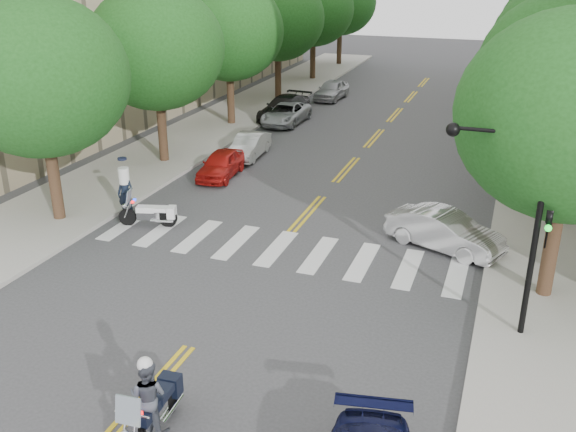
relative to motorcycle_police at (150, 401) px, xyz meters
The scene contains 25 objects.
ground 3.47m from the motorcycle_police, 104.83° to the left, with size 140.00×140.00×0.00m, color #38383A.
sidewalk_left 27.29m from the motorcycle_police, 112.31° to the left, with size 5.00×60.00×0.15m, color #9E9991.
sidewalk_right 26.69m from the motorcycle_police, 71.10° to the left, with size 5.00×60.00×0.15m, color #9E9991.
tree_l_0 14.15m from the motorcycle_police, 136.27° to the left, with size 6.40×6.40×8.45m.
tree_l_1 20.30m from the motorcycle_police, 119.26° to the left, with size 6.40×6.40×8.45m.
tree_l_2 27.42m from the motorcycle_police, 110.94° to the left, with size 6.40×6.40×8.45m.
tree_l_3 34.93m from the motorcycle_police, 106.20° to the left, with size 6.40×6.40×8.45m.
tree_l_4 42.61m from the motorcycle_police, 103.18° to the left, with size 6.40×6.40×8.45m.
tree_l_5 50.39m from the motorcycle_police, 101.10° to the left, with size 6.40×6.40×8.45m.
tree_r_0 13.04m from the motorcycle_police, 49.31° to the left, with size 6.40×6.40×8.45m.
tree_r_1 19.54m from the motorcycle_police, 65.26° to the left, with size 6.40×6.40×8.45m.
tree_r_2 26.87m from the motorcycle_police, 72.53° to the left, with size 6.40×6.40×8.45m.
tree_r_3 34.49m from the motorcycle_police, 76.56° to the left, with size 6.40×6.40×8.45m.
tree_r_4 42.25m from the motorcycle_police, 79.10° to the left, with size 6.40×6.40×8.45m.
tree_r_5 50.09m from the motorcycle_police, 80.84° to the left, with size 6.40×6.40×8.45m.
traffic_signal_pole 10.02m from the motorcycle_police, 44.47° to the left, with size 2.82×0.42×6.00m.
motorcycle_police is the anchor object (origin of this frame).
motorcycle_parked 11.69m from the motorcycle_police, 120.79° to the left, with size 2.21×0.92×1.45m.
officer_standing 12.74m from the motorcycle_police, 125.27° to the left, with size 0.72×0.48×1.98m, color black.
convertible 12.63m from the motorcycle_police, 68.38° to the left, with size 1.44×4.13×1.36m, color silver.
parked_car_a 17.30m from the motorcycle_police, 110.50° to the left, with size 1.44×3.59×1.22m, color #B01612.
parked_car_b 20.43m from the motorcycle_police, 107.25° to the left, with size 1.27×3.63×1.20m, color silver.
parked_car_c 27.56m from the motorcycle_police, 104.05° to the left, with size 2.04×4.43×1.23m, color #9FA3A7.
parked_car_d 28.65m from the motorcycle_police, 104.47° to the left, with size 1.99×4.91×1.42m, color black.
parked_car_e 34.97m from the motorcycle_police, 99.97° to the left, with size 1.61×4.00×1.36m, color #AFAFB5.
Camera 1 is at (7.33, -12.60, 9.62)m, focal length 40.00 mm.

